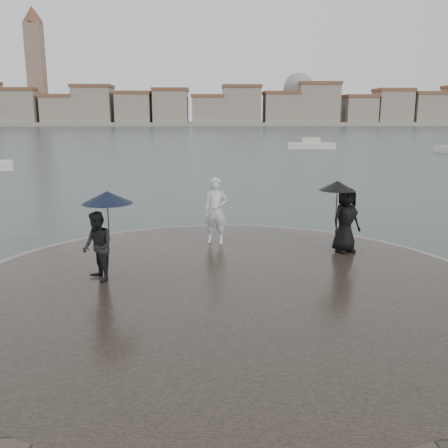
{
  "coord_description": "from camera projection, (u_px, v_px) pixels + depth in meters",
  "views": [
    {
      "loc": [
        -0.41,
        -7.04,
        4.09
      ],
      "look_at": [
        0.0,
        4.8,
        1.45
      ],
      "focal_mm": 40.0,
      "sensor_mm": 36.0,
      "label": 1
    }
  ],
  "objects": [
    {
      "name": "statue",
      "position": [
        216.0,
        211.0,
        14.46
      ],
      "size": [
        0.79,
        0.6,
        1.92
      ],
      "primitive_type": "imported",
      "rotation": [
        0.0,
        0.0,
        -0.23
      ],
      "color": "silver",
      "rests_on": "quay_tip"
    },
    {
      "name": "visitor_right",
      "position": [
        344.0,
        212.0,
        13.51
      ],
      "size": [
        1.27,
        1.05,
        1.95
      ],
      "color": "black",
      "rests_on": "quay_tip"
    },
    {
      "name": "boats",
      "position": [
        281.0,
        152.0,
        48.27
      ],
      "size": [
        47.72,
        25.39,
        1.5
      ],
      "color": "beige",
      "rests_on": "ground"
    },
    {
      "name": "ground",
      "position": [
        235.0,
        382.0,
        7.77
      ],
      "size": [
        400.0,
        400.0,
        0.0
      ],
      "primitive_type": "plane",
      "color": "#2B3835",
      "rests_on": "ground"
    },
    {
      "name": "quay_tip",
      "position": [
        226.0,
        292.0,
        11.14
      ],
      "size": [
        11.9,
        11.9,
        0.36
      ],
      "primitive_type": "cylinder",
      "color": "#2D261E",
      "rests_on": "ground"
    },
    {
      "name": "far_skyline",
      "position": [
        189.0,
        108.0,
        163.11
      ],
      "size": [
        260.0,
        20.0,
        37.0
      ],
      "color": "gray",
      "rests_on": "ground"
    },
    {
      "name": "kerb_ring",
      "position": [
        226.0,
        293.0,
        11.15
      ],
      "size": [
        12.5,
        12.5,
        0.32
      ],
      "primitive_type": "cylinder",
      "color": "gray",
      "rests_on": "ground"
    },
    {
      "name": "visitor_left",
      "position": [
        101.0,
        230.0,
        11.15
      ],
      "size": [
        1.3,
        1.17,
        2.04
      ],
      "color": "black",
      "rests_on": "quay_tip"
    }
  ]
}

